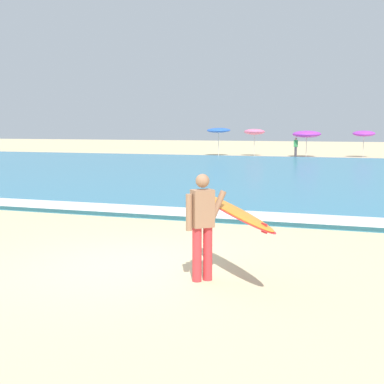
% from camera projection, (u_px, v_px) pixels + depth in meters
% --- Properties ---
extents(ground_plane, '(160.00, 160.00, 0.00)m').
position_uv_depth(ground_plane, '(131.00, 265.00, 9.23)').
color(ground_plane, beige).
extents(sea, '(120.00, 28.00, 0.14)m').
position_uv_depth(sea, '(282.00, 173.00, 26.55)').
color(sea, teal).
rests_on(sea, ground).
extents(surf_foam, '(120.00, 1.37, 0.01)m').
position_uv_depth(surf_foam, '(209.00, 213.00, 13.91)').
color(surf_foam, white).
rests_on(surf_foam, sea).
extents(surfer_with_board, '(2.01, 2.27, 1.73)m').
position_uv_depth(surfer_with_board, '(218.00, 216.00, 8.27)').
color(surfer_with_board, red).
rests_on(surfer_with_board, ground).
extents(beach_umbrella_0, '(2.00, 2.01, 2.39)m').
position_uv_depth(beach_umbrella_0, '(219.00, 130.00, 43.67)').
color(beach_umbrella_0, beige).
rests_on(beach_umbrella_0, ground).
extents(beach_umbrella_1, '(1.75, 1.76, 2.30)m').
position_uv_depth(beach_umbrella_1, '(254.00, 132.00, 43.32)').
color(beach_umbrella_1, beige).
rests_on(beach_umbrella_1, ground).
extents(beach_umbrella_2, '(2.29, 2.31, 2.18)m').
position_uv_depth(beach_umbrella_2, '(307.00, 134.00, 41.80)').
color(beach_umbrella_2, beige).
rests_on(beach_umbrella_2, ground).
extents(beach_umbrella_3, '(1.77, 1.80, 2.21)m').
position_uv_depth(beach_umbrella_3, '(364.00, 134.00, 41.34)').
color(beach_umbrella_3, beige).
rests_on(beach_umbrella_3, ground).
extents(beachgoer_near_row_left, '(0.32, 0.20, 1.58)m').
position_uv_depth(beachgoer_near_row_left, '(296.00, 147.00, 41.80)').
color(beachgoer_near_row_left, '#383842').
rests_on(beachgoer_near_row_left, ground).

